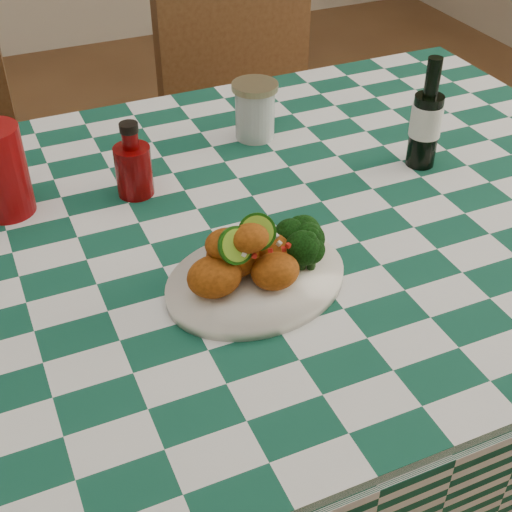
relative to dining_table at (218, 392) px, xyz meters
name	(u,v)px	position (x,y,z in m)	size (l,w,h in m)	color
ground	(224,508)	(0.00, 0.00, -0.39)	(5.00, 5.00, 0.00)	brown
dining_table	(218,392)	(0.00, 0.00, 0.00)	(1.66, 1.06, 0.79)	#124B37
plate	(256,281)	(0.01, -0.16, 0.40)	(0.28, 0.22, 0.02)	white
fried_chicken_pile	(248,252)	(0.00, -0.16, 0.46)	(0.15, 0.11, 0.10)	#AD5010
broccoli_side	(300,243)	(0.09, -0.15, 0.44)	(0.08, 0.08, 0.06)	black
red_tumbler	(0,171)	(-0.29, 0.19, 0.47)	(0.09, 0.09, 0.16)	maroon
ketchup_bottle	(133,159)	(-0.08, 0.16, 0.46)	(0.06, 0.06, 0.13)	#5F0405
mason_jar	(255,111)	(0.20, 0.26, 0.45)	(0.09, 0.09, 0.11)	#B2BCBA
beer_bottle	(427,113)	(0.43, 0.04, 0.50)	(0.06, 0.06, 0.21)	black
wooden_chair_right	(272,140)	(0.44, 0.70, 0.12)	(0.47, 0.49, 1.03)	#472814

